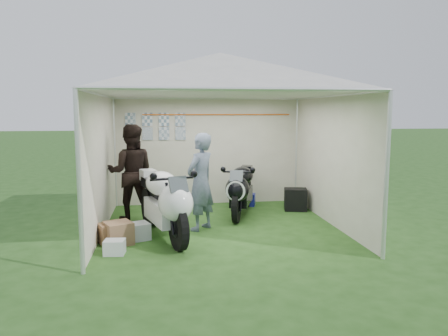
{
  "coord_description": "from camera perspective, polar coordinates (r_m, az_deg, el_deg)",
  "views": [
    {
      "loc": [
        -0.98,
        -7.45,
        2.02
      ],
      "look_at": [
        0.12,
        0.35,
        1.0
      ],
      "focal_mm": 35.0,
      "sensor_mm": 36.0,
      "label": 1
    }
  ],
  "objects": [
    {
      "name": "paddock_stand",
      "position": [
        9.42,
        2.99,
        -4.15
      ],
      "size": [
        0.4,
        0.32,
        0.27
      ],
      "primitive_type": "cube",
      "rotation": [
        0.0,
        0.0,
        -0.32
      ],
      "color": "#262BC4",
      "rests_on": "ground"
    },
    {
      "name": "person_blue_jacket",
      "position": [
        7.42,
        -3.08,
        -1.82
      ],
      "size": [
        0.7,
        0.72,
        1.66
      ],
      "primitive_type": "imported",
      "rotation": [
        0.0,
        0.0,
        -2.3
      ],
      "color": "slate",
      "rests_on": "ground"
    },
    {
      "name": "ground",
      "position": [
        7.78,
        -0.49,
        -7.64
      ],
      "size": [
        80.0,
        80.0,
        0.0
      ],
      "primitive_type": "plane",
      "color": "#234916",
      "rests_on": "ground"
    },
    {
      "name": "motorcycle_white",
      "position": [
        6.99,
        -7.74,
        -4.28
      ],
      "size": [
        0.94,
        2.17,
        1.1
      ],
      "rotation": [
        0.0,
        0.0,
        0.29
      ],
      "color": "black",
      "rests_on": "ground"
    },
    {
      "name": "motorcycle_black",
      "position": [
        8.48,
        2.23,
        -2.65
      ],
      "size": [
        0.88,
        1.9,
        0.97
      ],
      "rotation": [
        0.0,
        0.0,
        -0.32
      ],
      "color": "black",
      "rests_on": "ground"
    },
    {
      "name": "person_dark_jacket",
      "position": [
        8.3,
        -12.06,
        -0.56
      ],
      "size": [
        0.87,
        0.68,
        1.79
      ],
      "primitive_type": "imported",
      "rotation": [
        0.0,
        0.0,
        3.13
      ],
      "color": "black",
      "rests_on": "ground"
    },
    {
      "name": "canopy_tent",
      "position": [
        7.56,
        -0.55,
        11.62
      ],
      "size": [
        5.66,
        5.66,
        3.0
      ],
      "color": "silver",
      "rests_on": "ground"
    },
    {
      "name": "crate_2",
      "position": [
        6.49,
        -14.11,
        -9.99
      ],
      "size": [
        0.31,
        0.26,
        0.21
      ],
      "primitive_type": "cube",
      "rotation": [
        0.0,
        0.0,
        -0.1
      ],
      "color": "silver",
      "rests_on": "ground"
    },
    {
      "name": "equipment_box",
      "position": [
        9.1,
        9.33,
        -4.07
      ],
      "size": [
        0.52,
        0.45,
        0.45
      ],
      "primitive_type": "cube",
      "rotation": [
        0.0,
        0.0,
        -0.22
      ],
      "color": "black",
      "rests_on": "ground"
    },
    {
      "name": "crate_0",
      "position": [
        7.1,
        -11.41,
        -8.15
      ],
      "size": [
        0.49,
        0.44,
        0.27
      ],
      "primitive_type": "cube",
      "rotation": [
        0.0,
        0.0,
        0.38
      ],
      "color": "#B5BABF",
      "rests_on": "ground"
    },
    {
      "name": "crate_3",
      "position": [
        7.04,
        -14.12,
        -8.2
      ],
      "size": [
        0.55,
        0.48,
        0.3
      ],
      "primitive_type": "cube",
      "rotation": [
        0.0,
        0.0,
        0.42
      ],
      "color": "brown",
      "rests_on": "ground"
    },
    {
      "name": "crate_1",
      "position": [
        6.94,
        -13.62,
        -8.26
      ],
      "size": [
        0.51,
        0.51,
        0.34
      ],
      "primitive_type": "cube",
      "rotation": [
        0.0,
        0.0,
        0.42
      ],
      "color": "brown",
      "rests_on": "ground"
    }
  ]
}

